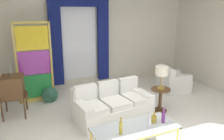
# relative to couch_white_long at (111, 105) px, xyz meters

# --- Properties ---
(ground_plane) EXTENTS (16.00, 16.00, 0.00)m
(ground_plane) POSITION_rel_couch_white_long_xyz_m (0.28, -0.50, -0.30)
(ground_plane) COLOR white
(wall_rear) EXTENTS (8.00, 0.12, 3.00)m
(wall_rear) POSITION_rel_couch_white_long_xyz_m (0.28, 2.56, 1.20)
(wall_rear) COLOR silver
(wall_rear) RESTS_ON ground
(curtained_window) EXTENTS (2.00, 0.17, 2.70)m
(curtained_window) POSITION_rel_couch_white_long_xyz_m (-0.01, 2.39, 1.44)
(curtained_window) COLOR white
(curtained_window) RESTS_ON ground
(couch_white_long) EXTENTS (1.84, 1.09, 0.86)m
(couch_white_long) POSITION_rel_couch_white_long_xyz_m (0.00, 0.00, 0.00)
(couch_white_long) COLOR white
(couch_white_long) RESTS_ON ground
(coffee_table) EXTENTS (1.57, 0.68, 0.41)m
(coffee_table) POSITION_rel_couch_white_long_xyz_m (-0.10, -1.28, 0.07)
(coffee_table) COLOR silver
(coffee_table) RESTS_ON ground
(bottle_blue_decanter) EXTENTS (0.07, 0.07, 0.29)m
(bottle_blue_decanter) POSITION_rel_couch_white_long_xyz_m (0.13, -1.38, 0.22)
(bottle_blue_decanter) COLOR silver
(bottle_blue_decanter) RESTS_ON coffee_table
(bottle_crystal_tall) EXTENTS (0.06, 0.06, 0.32)m
(bottle_crystal_tall) POSITION_rel_couch_white_long_xyz_m (-0.44, -1.38, 0.23)
(bottle_crystal_tall) COLOR gold
(bottle_crystal_tall) RESTS_ON coffee_table
(bottle_amber_squat) EXTENTS (0.07, 0.07, 0.30)m
(bottle_amber_squat) POSITION_rel_couch_white_long_xyz_m (0.48, -1.34, 0.23)
(bottle_amber_squat) COLOR #753384
(bottle_amber_squat) RESTS_ON coffee_table
(bottle_ruby_flask) EXTENTS (0.10, 0.10, 0.22)m
(bottle_ruby_flask) POSITION_rel_couch_white_long_xyz_m (0.32, -1.27, 0.18)
(bottle_ruby_flask) COLOR gold
(bottle_ruby_flask) RESTS_ON coffee_table
(vintage_tv) EXTENTS (0.62, 0.66, 1.35)m
(vintage_tv) POSITION_rel_couch_white_long_xyz_m (-2.08, 1.05, 0.42)
(vintage_tv) COLOR brown
(vintage_tv) RESTS_ON ground
(armchair_white) EXTENTS (0.92, 0.91, 0.80)m
(armchair_white) POSITION_rel_couch_white_long_xyz_m (2.51, 0.90, -0.02)
(armchair_white) COLOR white
(armchair_white) RESTS_ON ground
(stained_glass_divider) EXTENTS (0.95, 0.05, 2.20)m
(stained_glass_divider) POSITION_rel_couch_white_long_xyz_m (-1.49, 1.77, 0.75)
(stained_glass_divider) COLOR gold
(stained_glass_divider) RESTS_ON ground
(peacock_figurine) EXTENTS (0.44, 0.60, 0.50)m
(peacock_figurine) POSITION_rel_couch_white_long_xyz_m (-1.17, 1.45, -0.08)
(peacock_figurine) COLOR beige
(peacock_figurine) RESTS_ON ground
(round_side_table) EXTENTS (0.48, 0.48, 0.59)m
(round_side_table) POSITION_rel_couch_white_long_xyz_m (1.26, -0.18, 0.05)
(round_side_table) COLOR brown
(round_side_table) RESTS_ON ground
(table_lamp_brass) EXTENTS (0.32, 0.32, 0.57)m
(table_lamp_brass) POSITION_rel_couch_white_long_xyz_m (1.26, -0.18, 0.72)
(table_lamp_brass) COLOR #B29338
(table_lamp_brass) RESTS_ON round_side_table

